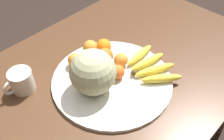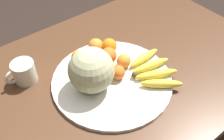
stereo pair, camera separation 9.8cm
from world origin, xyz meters
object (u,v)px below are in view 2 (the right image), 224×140
object	(u,v)px
orange_mid_center	(78,57)
produce_tag	(96,67)
orange_front_left	(118,72)
ceramic_mug	(24,72)
orange_back_right	(109,55)
melon	(91,70)
orange_front_right	(109,46)
fruit_bowl	(112,80)
banana_bunch	(153,70)
kitchen_table	(105,92)
orange_top_small	(124,61)
orange_back_left	(96,46)

from	to	relation	value
orange_mid_center	produce_tag	size ratio (longest dim) A/B	0.74
orange_front_left	ceramic_mug	xyz separation A→B (m)	(-0.28, 0.22, 0.00)
produce_tag	orange_back_right	bearing A→B (deg)	-17.24
melon	produce_tag	bearing A→B (deg)	46.43
ceramic_mug	orange_back_right	bearing A→B (deg)	-22.36
orange_front_right	fruit_bowl	bearing A→B (deg)	-123.75
banana_bunch	orange_front_left	world-z (taller)	orange_front_left
banana_bunch	produce_tag	size ratio (longest dim) A/B	2.93
produce_tag	melon	bearing A→B (deg)	-145.67
orange_mid_center	ceramic_mug	distance (m)	0.22
orange_mid_center	orange_front_right	bearing A→B (deg)	-10.48
ceramic_mug	kitchen_table	bearing A→B (deg)	-35.35
kitchen_table	orange_front_left	bearing A→B (deg)	-54.71
ceramic_mug	orange_top_small	bearing A→B (deg)	-28.76
melon	ceramic_mug	xyz separation A→B (m)	(-0.18, 0.20, -0.06)
kitchen_table	fruit_bowl	bearing A→B (deg)	-78.06
orange_mid_center	orange_back_right	world-z (taller)	orange_back_right
fruit_bowl	ceramic_mug	size ratio (longest dim) A/B	3.83
orange_mid_center	produce_tag	bearing A→B (deg)	-59.12
orange_front_right	orange_back_right	xyz separation A→B (m)	(-0.04, -0.05, 0.00)
orange_front_left	ceramic_mug	bearing A→B (deg)	141.84
kitchen_table	melon	xyz separation A→B (m)	(-0.07, -0.02, 0.19)
fruit_bowl	orange_back_right	bearing A→B (deg)	59.71
orange_back_left	melon	bearing A→B (deg)	-129.42
kitchen_table	fruit_bowl	distance (m)	0.11
banana_bunch	orange_top_small	bearing A→B (deg)	140.40
banana_bunch	orange_front_right	world-z (taller)	orange_front_right
kitchen_table	orange_top_small	bearing A→B (deg)	-5.40
banana_bunch	orange_mid_center	xyz separation A→B (m)	(-0.19, 0.23, 0.01)
orange_top_small	ceramic_mug	xyz separation A→B (m)	(-0.34, 0.19, 0.00)
orange_back_right	produce_tag	bearing A→B (deg)	174.86
orange_back_right	orange_mid_center	bearing A→B (deg)	143.70
orange_front_right	orange_front_left	bearing A→B (deg)	-115.36
fruit_bowl	produce_tag	bearing A→B (deg)	94.69
orange_mid_center	produce_tag	distance (m)	0.08
melon	orange_front_left	size ratio (longest dim) A/B	3.00
orange_back_right	ceramic_mug	size ratio (longest dim) A/B	0.55
kitchen_table	fruit_bowl	xyz separation A→B (m)	(0.01, -0.04, 0.10)
fruit_bowl	orange_front_right	world-z (taller)	orange_front_right
orange_mid_center	orange_front_left	bearing A→B (deg)	-66.99
fruit_bowl	orange_front_left	distance (m)	0.04
orange_top_small	kitchen_table	bearing A→B (deg)	174.60
orange_front_right	orange_mid_center	distance (m)	0.14
orange_front_left	orange_back_right	world-z (taller)	orange_back_right
orange_top_small	ceramic_mug	size ratio (longest dim) A/B	0.47
orange_back_left	ceramic_mug	world-z (taller)	ceramic_mug
orange_back_right	produce_tag	xyz separation A→B (m)	(-0.06, 0.01, -0.03)
kitchen_table	produce_tag	world-z (taller)	produce_tag
melon	produce_tag	size ratio (longest dim) A/B	2.16
kitchen_table	ceramic_mug	bearing A→B (deg)	144.65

